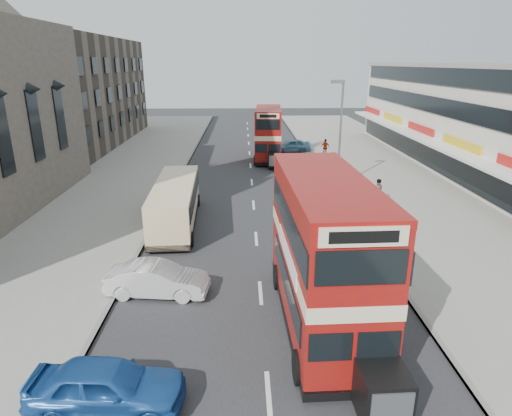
% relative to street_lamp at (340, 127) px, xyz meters
% --- Properties ---
extents(ground, '(160.00, 160.00, 0.00)m').
position_rel_street_lamp_xyz_m(ground, '(-6.52, -18.00, -4.78)').
color(ground, '#28282B').
rests_on(ground, ground).
extents(road_surface, '(12.00, 90.00, 0.01)m').
position_rel_street_lamp_xyz_m(road_surface, '(-6.52, 2.00, -4.78)').
color(road_surface, '#28282B').
rests_on(road_surface, ground).
extents(pavement_right, '(12.00, 90.00, 0.15)m').
position_rel_street_lamp_xyz_m(pavement_right, '(5.48, 2.00, -4.71)').
color(pavement_right, gray).
rests_on(pavement_right, ground).
extents(pavement_left, '(12.00, 90.00, 0.15)m').
position_rel_street_lamp_xyz_m(pavement_left, '(-18.52, 2.00, -4.71)').
color(pavement_left, gray).
rests_on(pavement_left, ground).
extents(kerb_left, '(0.20, 90.00, 0.16)m').
position_rel_street_lamp_xyz_m(kerb_left, '(-12.62, 2.00, -4.71)').
color(kerb_left, gray).
rests_on(kerb_left, ground).
extents(kerb_right, '(0.20, 90.00, 0.16)m').
position_rel_street_lamp_xyz_m(kerb_right, '(-0.42, 2.00, -4.71)').
color(kerb_right, gray).
rests_on(kerb_right, ground).
extents(brick_terrace, '(14.00, 28.00, 12.00)m').
position_rel_street_lamp_xyz_m(brick_terrace, '(-28.52, 20.00, 1.22)').
color(brick_terrace, '#66594C').
rests_on(brick_terrace, ground).
extents(commercial_row, '(9.90, 46.20, 9.30)m').
position_rel_street_lamp_xyz_m(commercial_row, '(13.42, 4.00, -0.09)').
color(commercial_row, beige).
rests_on(commercial_row, ground).
extents(street_lamp, '(1.00, 0.20, 8.12)m').
position_rel_street_lamp_xyz_m(street_lamp, '(0.00, 0.00, 0.00)').
color(street_lamp, slate).
rests_on(street_lamp, ground).
extents(bus_main, '(3.01, 9.91, 5.44)m').
position_rel_street_lamp_xyz_m(bus_main, '(-4.36, -18.32, -1.92)').
color(bus_main, black).
rests_on(bus_main, ground).
extents(bus_second, '(2.93, 9.06, 4.92)m').
position_rel_street_lamp_xyz_m(bus_second, '(-4.70, 10.86, -2.19)').
color(bus_second, black).
rests_on(bus_second, ground).
extents(coach, '(2.72, 9.16, 2.40)m').
position_rel_street_lamp_xyz_m(coach, '(-11.27, -7.55, -3.37)').
color(coach, black).
rests_on(coach, ground).
extents(car_left_near, '(4.45, 1.96, 1.49)m').
position_rel_street_lamp_xyz_m(car_left_near, '(-11.08, -22.37, -4.04)').
color(car_left_near, '#1C4E9B').
rests_on(car_left_near, ground).
extents(car_left_front, '(4.38, 1.92, 1.40)m').
position_rel_street_lamp_xyz_m(car_left_front, '(-10.85, -16.00, -4.08)').
color(car_left_front, silver).
rests_on(car_left_front, ground).
extents(car_right_a, '(4.88, 2.16, 1.39)m').
position_rel_street_lamp_xyz_m(car_right_a, '(-1.81, -0.58, -4.09)').
color(car_right_a, maroon).
rests_on(car_right_a, ground).
extents(car_right_b, '(4.88, 2.34, 1.34)m').
position_rel_street_lamp_xyz_m(car_right_b, '(-2.01, 5.27, -4.11)').
color(car_right_b, '#C48C13').
rests_on(car_right_b, ground).
extents(car_right_c, '(4.41, 2.21, 1.44)m').
position_rel_street_lamp_xyz_m(car_right_c, '(-2.00, 14.30, -4.06)').
color(car_right_c, '#5D9DBB').
rests_on(car_right_c, ground).
extents(pedestrian_near, '(0.66, 0.47, 1.74)m').
position_rel_street_lamp_xyz_m(pedestrian_near, '(1.92, -4.25, -3.77)').
color(pedestrian_near, gray).
rests_on(pedestrian_near, pavement_right).
extents(pedestrian_far, '(1.06, 0.59, 1.71)m').
position_rel_street_lamp_xyz_m(pedestrian_far, '(1.22, 11.77, -3.78)').
color(pedestrian_far, gray).
rests_on(pedestrian_far, pavement_right).
extents(cyclist, '(0.65, 1.73, 2.02)m').
position_rel_street_lamp_xyz_m(cyclist, '(-2.50, 3.39, -4.11)').
color(cyclist, gray).
rests_on(cyclist, ground).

